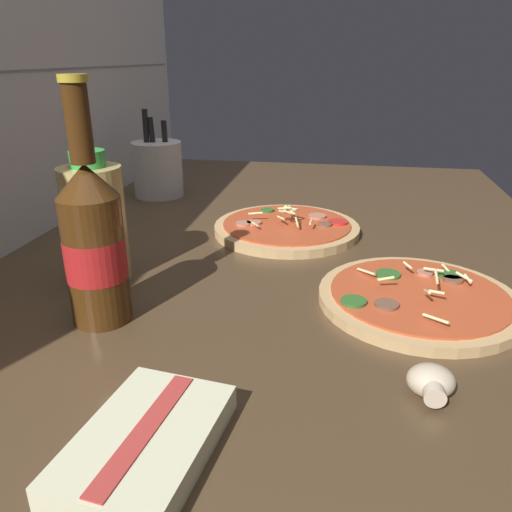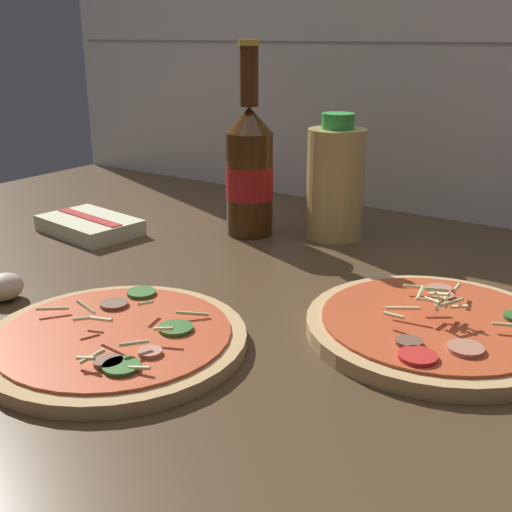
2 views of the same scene
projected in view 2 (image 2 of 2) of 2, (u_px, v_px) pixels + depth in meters
counter_slab at (280, 314)px, 72.62cm from camera, size 160.00×90.00×2.50cm
tile_backsplash at (439, 43)px, 98.76cm from camera, size 160.00×1.13×60.00cm
pizza_near at (116, 339)px, 62.00cm from camera, size 25.49×25.49×4.26cm
pizza_far at (435, 327)px, 64.40cm from camera, size 25.98×25.98×5.25cm
beer_bottle at (249, 169)px, 94.53cm from camera, size 7.03×7.03×28.04cm
oil_bottle at (335, 182)px, 93.48cm from camera, size 8.44×8.44×18.24cm
mushroom_left at (3, 287)px, 72.98cm from camera, size 4.69×4.46×3.12cm
dish_towel at (90, 225)px, 97.53cm from camera, size 16.20×11.74×2.56cm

